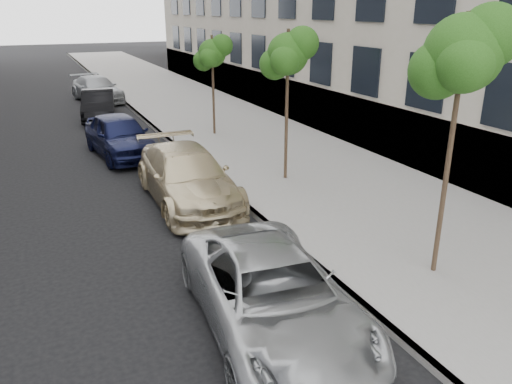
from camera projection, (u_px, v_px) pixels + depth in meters
ground at (342, 364)px, 7.69m from camera, size 160.00×160.00×0.00m
sidewalk at (177, 99)px, 29.83m from camera, size 6.40×72.00×0.14m
curb at (125, 102)px, 28.61m from camera, size 0.15×72.00×0.14m
tree_near at (464, 54)px, 8.70m from camera, size 1.72×1.52×5.12m
tree_mid at (289, 54)px, 14.42m from camera, size 1.59×1.39×4.55m
tree_far at (213, 53)px, 20.13m from camera, size 1.52×1.32×4.05m
minivan at (272, 294)px, 8.27m from camera, size 2.76×5.16×1.38m
suv at (187, 176)px, 13.89m from camera, size 2.22×5.22×1.50m
sedan_blue at (120, 135)px, 18.27m from camera, size 2.29×4.70×1.54m
sedan_black at (99, 105)px, 24.39m from camera, size 2.16×4.46×1.41m
sedan_rear at (97, 89)px, 29.09m from camera, size 2.80×5.22×1.44m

